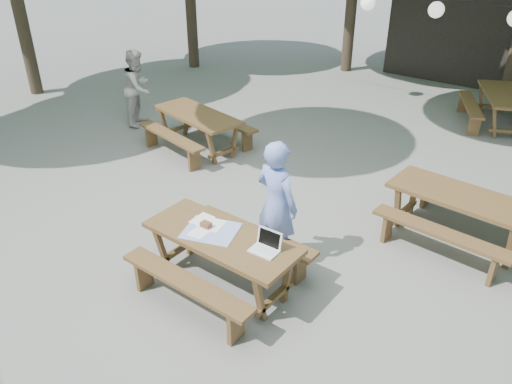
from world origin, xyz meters
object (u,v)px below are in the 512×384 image
object	(u,v)px
woman	(277,204)
second_person	(138,88)
main_picnic_table	(222,259)
picnic_table_nw	(198,130)

from	to	relation	value
woman	second_person	distance (m)	5.91
main_picnic_table	second_person	bearing A→B (deg)	148.41
woman	second_person	world-z (taller)	woman
main_picnic_table	second_person	distance (m)	6.09
picnic_table_nw	woman	world-z (taller)	woman
picnic_table_nw	woman	xyz separation A→B (m)	(3.43, -2.13, 0.50)
picnic_table_nw	second_person	size ratio (longest dim) A/B	1.29
second_person	main_picnic_table	bearing A→B (deg)	-146.49
main_picnic_table	woman	bearing A→B (deg)	73.87
picnic_table_nw	second_person	world-z (taller)	second_person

